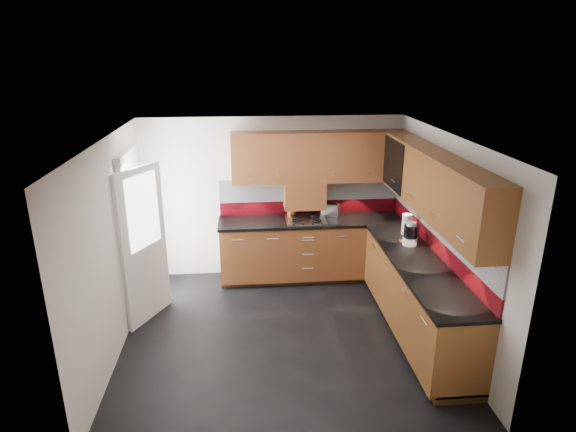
{
  "coord_description": "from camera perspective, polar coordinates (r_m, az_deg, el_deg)",
  "views": [
    {
      "loc": [
        -0.42,
        -5.07,
        3.29
      ],
      "look_at": [
        0.11,
        0.65,
        1.3
      ],
      "focal_mm": 30.0,
      "sensor_mm": 36.0,
      "label": 1
    }
  ],
  "objects": [
    {
      "name": "backsplash",
      "position": [
        6.57,
        9.92,
        0.36
      ],
      "size": [
        2.7,
        3.2,
        0.54
      ],
      "color": "maroon",
      "rests_on": "countertop"
    },
    {
      "name": "extractor_hood",
      "position": [
        7.05,
        1.98,
        2.55
      ],
      "size": [
        0.6,
        0.33,
        0.4
      ],
      "primitive_type": "cube",
      "color": "#5F2E15",
      "rests_on": "room"
    },
    {
      "name": "food_processor",
      "position": [
        6.28,
        14.3,
        -2.14
      ],
      "size": [
        0.18,
        0.18,
        0.3
      ],
      "color": "white",
      "rests_on": "countertop"
    },
    {
      "name": "paper_towel",
      "position": [
        6.63,
        13.9,
        -0.96
      ],
      "size": [
        0.14,
        0.14,
        0.28
      ],
      "primitive_type": "cylinder",
      "rotation": [
        0.0,
        0.0,
        -0.02
      ],
      "color": "white",
      "rests_on": "countertop"
    },
    {
      "name": "room",
      "position": [
        5.39,
        -0.57,
        -0.27
      ],
      "size": [
        4.0,
        3.8,
        2.64
      ],
      "color": "black"
    },
    {
      "name": "gas_hob",
      "position": [
        7.0,
        2.12,
        -0.39
      ],
      "size": [
        0.58,
        0.51,
        0.04
      ],
      "color": "silver",
      "rests_on": "countertop"
    },
    {
      "name": "orange_cloth",
      "position": [
        6.4,
        13.77,
        -2.92
      ],
      "size": [
        0.14,
        0.13,
        0.01
      ],
      "primitive_type": "cube",
      "rotation": [
        0.0,
        0.0,
        0.15
      ],
      "color": "#E25719",
      "rests_on": "countertop"
    },
    {
      "name": "glass_cabinet",
      "position": [
        6.65,
        13.57,
        6.21
      ],
      "size": [
        0.32,
        0.8,
        0.66
      ],
      "color": "black",
      "rests_on": "room"
    },
    {
      "name": "upper_cabinets",
      "position": [
        6.25,
        10.17,
        5.39
      ],
      "size": [
        2.5,
        3.2,
        0.72
      ],
      "color": "#5F2E15",
      "rests_on": "room"
    },
    {
      "name": "countertop",
      "position": [
        6.41,
        8.36,
        -2.79
      ],
      "size": [
        2.72,
        3.22,
        0.04
      ],
      "color": "black",
      "rests_on": "base_cabinets"
    },
    {
      "name": "base_cabinets",
      "position": [
        6.62,
        8.24,
        -6.62
      ],
      "size": [
        2.7,
        3.2,
        0.95
      ],
      "color": "#5F2E15",
      "rests_on": "room"
    },
    {
      "name": "toaster",
      "position": [
        7.2,
        5.04,
        0.74
      ],
      "size": [
        0.3,
        0.24,
        0.19
      ],
      "color": "silver",
      "rests_on": "countertop"
    },
    {
      "name": "utensil_pot",
      "position": [
        7.15,
        0.43,
        0.8
      ],
      "size": [
        0.13,
        0.13,
        0.48
      ],
      "color": "#D05613",
      "rests_on": "countertop"
    },
    {
      "name": "back_door",
      "position": [
        6.39,
        -17.28,
        -2.48
      ],
      "size": [
        0.42,
        1.19,
        2.04
      ],
      "color": "white",
      "rests_on": "room"
    }
  ]
}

